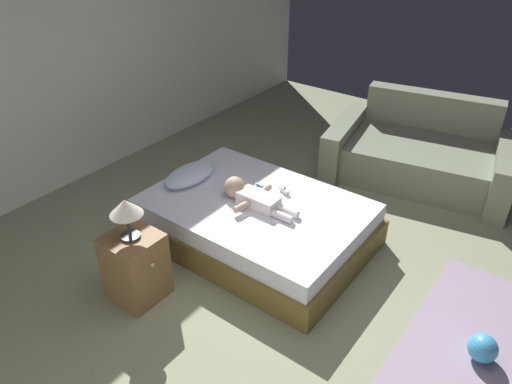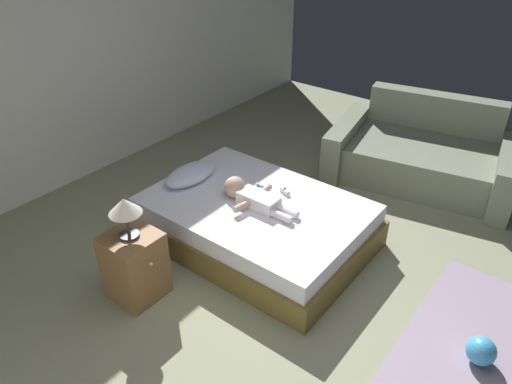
{
  "view_description": "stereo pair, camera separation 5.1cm",
  "coord_description": "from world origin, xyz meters",
  "px_view_note": "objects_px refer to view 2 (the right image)",
  "views": [
    {
      "loc": [
        -2.41,
        -1.25,
        2.6
      ],
      "look_at": [
        0.28,
        0.78,
        0.5
      ],
      "focal_mm": 33.61,
      "sensor_mm": 36.0,
      "label": 1
    },
    {
      "loc": [
        -2.38,
        -1.29,
        2.6
      ],
      "look_at": [
        0.28,
        0.78,
        0.5
      ],
      "focal_mm": 33.61,
      "sensor_mm": 36.0,
      "label": 2
    }
  ],
  "objects_px": {
    "pillow": "(191,174)",
    "couch": "(423,154)",
    "lamp": "(125,208)",
    "baby": "(251,196)",
    "nightstand": "(135,265)",
    "baby_bottle": "(285,191)",
    "bed": "(256,222)",
    "toy_ball": "(481,351)",
    "toothbrush": "(262,187)"
  },
  "relations": [
    {
      "from": "baby",
      "to": "bed",
      "type": "bearing_deg",
      "value": -34.17
    },
    {
      "from": "baby",
      "to": "toy_ball",
      "type": "xyz_separation_m",
      "value": [
        -0.1,
        -1.97,
        -0.36
      ]
    },
    {
      "from": "baby",
      "to": "lamp",
      "type": "height_order",
      "value": "lamp"
    },
    {
      "from": "toy_ball",
      "to": "baby",
      "type": "bearing_deg",
      "value": 87.03
    },
    {
      "from": "bed",
      "to": "pillow",
      "type": "xyz_separation_m",
      "value": [
        -0.07,
        0.69,
        0.27
      ]
    },
    {
      "from": "baby",
      "to": "couch",
      "type": "xyz_separation_m",
      "value": [
        2.02,
        -0.72,
        -0.2
      ]
    },
    {
      "from": "bed",
      "to": "toothbrush",
      "type": "relative_size",
      "value": 12.61
    },
    {
      "from": "bed",
      "to": "couch",
      "type": "xyz_separation_m",
      "value": [
        1.98,
        -0.69,
        0.07
      ]
    },
    {
      "from": "baby",
      "to": "couch",
      "type": "distance_m",
      "value": 2.15
    },
    {
      "from": "pillow",
      "to": "nightstand",
      "type": "height_order",
      "value": "nightstand"
    },
    {
      "from": "baby",
      "to": "couch",
      "type": "bearing_deg",
      "value": -19.6
    },
    {
      "from": "nightstand",
      "to": "baby_bottle",
      "type": "height_order",
      "value": "nightstand"
    },
    {
      "from": "baby_bottle",
      "to": "pillow",
      "type": "bearing_deg",
      "value": 113.0
    },
    {
      "from": "nightstand",
      "to": "toy_ball",
      "type": "xyz_separation_m",
      "value": [
        0.93,
        -2.25,
        -0.17
      ]
    },
    {
      "from": "baby",
      "to": "nightstand",
      "type": "xyz_separation_m",
      "value": [
        -1.04,
        0.28,
        -0.2
      ]
    },
    {
      "from": "couch",
      "to": "baby_bottle",
      "type": "xyz_separation_m",
      "value": [
        -1.72,
        0.59,
        0.16
      ]
    },
    {
      "from": "bed",
      "to": "toy_ball",
      "type": "bearing_deg",
      "value": -94.03
    },
    {
      "from": "baby",
      "to": "lamp",
      "type": "distance_m",
      "value": 1.12
    },
    {
      "from": "baby_bottle",
      "to": "nightstand",
      "type": "bearing_deg",
      "value": 162.89
    },
    {
      "from": "toy_ball",
      "to": "pillow",
      "type": "bearing_deg",
      "value": 88.6
    },
    {
      "from": "pillow",
      "to": "couch",
      "type": "distance_m",
      "value": 2.49
    },
    {
      "from": "toy_ball",
      "to": "baby_bottle",
      "type": "relative_size",
      "value": 1.62
    },
    {
      "from": "bed",
      "to": "baby_bottle",
      "type": "bearing_deg",
      "value": -22.18
    },
    {
      "from": "baby_bottle",
      "to": "couch",
      "type": "bearing_deg",
      "value": -18.85
    },
    {
      "from": "baby",
      "to": "couch",
      "type": "relative_size",
      "value": 0.36
    },
    {
      "from": "pillow",
      "to": "couch",
      "type": "relative_size",
      "value": 0.27
    },
    {
      "from": "lamp",
      "to": "bed",
      "type": "bearing_deg",
      "value": -15.82
    },
    {
      "from": "bed",
      "to": "pillow",
      "type": "relative_size",
      "value": 3.46
    },
    {
      "from": "pillow",
      "to": "baby",
      "type": "bearing_deg",
      "value": -86.74
    },
    {
      "from": "pillow",
      "to": "nightstand",
      "type": "relative_size",
      "value": 1.0
    },
    {
      "from": "baby",
      "to": "toy_ball",
      "type": "relative_size",
      "value": 3.71
    },
    {
      "from": "bed",
      "to": "toy_ball",
      "type": "distance_m",
      "value": 1.95
    },
    {
      "from": "baby",
      "to": "toothbrush",
      "type": "xyz_separation_m",
      "value": [
        0.26,
        0.08,
        -0.06
      ]
    },
    {
      "from": "lamp",
      "to": "toy_ball",
      "type": "xyz_separation_m",
      "value": [
        0.93,
        -2.25,
        -0.68
      ]
    },
    {
      "from": "pillow",
      "to": "baby_bottle",
      "type": "xyz_separation_m",
      "value": [
        0.34,
        -0.8,
        -0.04
      ]
    },
    {
      "from": "lamp",
      "to": "baby_bottle",
      "type": "distance_m",
      "value": 1.44
    },
    {
      "from": "bed",
      "to": "toothbrush",
      "type": "xyz_separation_m",
      "value": [
        0.22,
        0.1,
        0.21
      ]
    },
    {
      "from": "baby",
      "to": "baby_bottle",
      "type": "relative_size",
      "value": 6.01
    },
    {
      "from": "couch",
      "to": "toy_ball",
      "type": "bearing_deg",
      "value": -149.52
    },
    {
      "from": "toothbrush",
      "to": "baby_bottle",
      "type": "distance_m",
      "value": 0.21
    },
    {
      "from": "toothbrush",
      "to": "bed",
      "type": "bearing_deg",
      "value": -155.55
    },
    {
      "from": "pillow",
      "to": "couch",
      "type": "bearing_deg",
      "value": -33.93
    },
    {
      "from": "baby_bottle",
      "to": "toy_ball",
      "type": "bearing_deg",
      "value": -102.37
    },
    {
      "from": "toothbrush",
      "to": "lamp",
      "type": "xyz_separation_m",
      "value": [
        -1.29,
        0.2,
        0.37
      ]
    },
    {
      "from": "bed",
      "to": "lamp",
      "type": "distance_m",
      "value": 1.26
    },
    {
      "from": "bed",
      "to": "lamp",
      "type": "xyz_separation_m",
      "value": [
        -1.07,
        0.3,
        0.58
      ]
    },
    {
      "from": "couch",
      "to": "pillow",
      "type": "bearing_deg",
      "value": 146.07
    },
    {
      "from": "nightstand",
      "to": "lamp",
      "type": "distance_m",
      "value": 0.51
    },
    {
      "from": "bed",
      "to": "nightstand",
      "type": "relative_size",
      "value": 3.45
    },
    {
      "from": "lamp",
      "to": "couch",
      "type": "bearing_deg",
      "value": -18.1
    }
  ]
}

